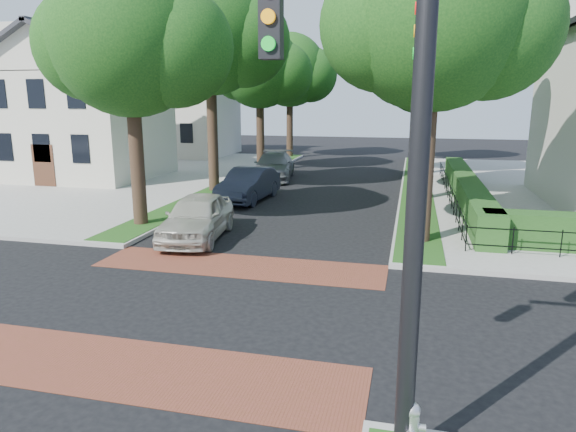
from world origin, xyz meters
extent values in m
plane|color=black|center=(0.00, 0.00, 0.00)|extent=(120.00, 120.00, 0.00)
cube|color=gray|center=(-19.50, 19.00, 0.07)|extent=(30.00, 30.00, 0.15)
cube|color=brown|center=(0.00, 3.20, 0.01)|extent=(9.00, 2.20, 0.01)
cube|color=brown|center=(0.00, -3.20, 0.01)|extent=(9.00, 2.20, 0.01)
cube|color=#194B15|center=(5.40, 19.10, 0.16)|extent=(1.60, 29.80, 0.02)
cube|color=#194B15|center=(-5.40, 19.10, 0.16)|extent=(1.60, 29.80, 0.02)
cylinder|color=black|center=(5.50, 7.00, 3.83)|extent=(0.56, 0.56, 7.35)
sphere|color=#103C11|center=(5.50, 7.00, 7.71)|extent=(6.20, 6.20, 6.20)
sphere|color=#103C11|center=(7.21, 7.30, 7.31)|extent=(4.65, 4.65, 4.65)
sphere|color=#103C11|center=(3.95, 6.80, 7.41)|extent=(4.34, 4.34, 4.34)
sphere|color=#103C11|center=(5.60, 8.55, 8.21)|extent=(4.03, 4.03, 4.03)
cylinder|color=black|center=(5.50, 15.00, 4.00)|extent=(0.56, 0.56, 7.70)
sphere|color=#103C11|center=(5.50, 15.00, 8.07)|extent=(6.60, 6.60, 6.60)
sphere|color=#103C11|center=(7.31, 15.30, 7.67)|extent=(4.95, 4.95, 4.95)
sphere|color=#103C11|center=(3.85, 14.80, 7.77)|extent=(4.62, 4.62, 4.62)
sphere|color=#103C11|center=(5.60, 16.65, 8.57)|extent=(4.29, 4.29, 4.29)
cylinder|color=black|center=(5.50, 24.00, 3.47)|extent=(0.56, 0.56, 6.65)
sphere|color=#103C11|center=(5.50, 24.00, 6.99)|extent=(5.80, 5.80, 5.80)
sphere|color=#103C11|center=(7.09, 24.30, 6.59)|extent=(4.35, 4.35, 4.35)
sphere|color=#103C11|center=(4.05, 23.80, 6.69)|extent=(4.06, 4.06, 4.06)
sphere|color=#103C11|center=(5.60, 25.45, 7.49)|extent=(3.77, 3.77, 3.77)
cylinder|color=black|center=(5.50, 33.00, 3.65)|extent=(0.56, 0.56, 7.00)
sphere|color=#103C11|center=(5.50, 33.00, 7.35)|extent=(6.00, 6.00, 6.00)
sphere|color=#103C11|center=(7.15, 33.30, 6.95)|extent=(4.50, 4.50, 4.50)
sphere|color=#103C11|center=(4.00, 32.80, 7.05)|extent=(4.20, 4.20, 4.20)
sphere|color=#103C11|center=(5.60, 34.50, 7.85)|extent=(3.90, 3.90, 3.90)
cylinder|color=black|center=(-5.50, 7.00, 3.65)|extent=(0.56, 0.56, 7.00)
sphere|color=#103C11|center=(-5.50, 7.00, 7.35)|extent=(6.00, 6.00, 6.00)
sphere|color=#103C11|center=(-3.85, 7.30, 6.95)|extent=(4.50, 4.50, 4.50)
sphere|color=#103C11|center=(-7.00, 6.80, 7.05)|extent=(4.20, 4.20, 4.20)
sphere|color=#103C11|center=(-5.40, 8.50, 7.85)|extent=(3.90, 3.90, 3.90)
cylinder|color=black|center=(-5.50, 15.00, 4.17)|extent=(0.56, 0.56, 8.05)
sphere|color=#103C11|center=(-5.50, 15.00, 8.43)|extent=(6.40, 6.40, 6.40)
sphere|color=#103C11|center=(-3.74, 15.30, 8.03)|extent=(4.80, 4.80, 4.80)
sphere|color=#103C11|center=(-7.10, 14.80, 8.13)|extent=(4.48, 4.48, 4.48)
sphere|color=#103C11|center=(-5.40, 16.60, 8.93)|extent=(4.16, 4.16, 4.16)
cylinder|color=black|center=(-5.50, 24.00, 3.58)|extent=(0.56, 0.56, 6.86)
sphere|color=#103C11|center=(-5.50, 24.00, 7.21)|extent=(5.60, 5.60, 5.60)
sphere|color=#103C11|center=(-3.96, 24.30, 6.81)|extent=(4.20, 4.20, 4.20)
sphere|color=#103C11|center=(-6.90, 23.80, 6.91)|extent=(3.92, 3.92, 3.92)
sphere|color=#103C11|center=(-5.40, 25.40, 7.71)|extent=(3.64, 3.64, 3.64)
cylinder|color=black|center=(-5.50, 33.00, 3.72)|extent=(0.56, 0.56, 7.14)
sphere|color=#103C11|center=(-5.50, 33.00, 7.49)|extent=(6.20, 6.20, 6.20)
sphere|color=#103C11|center=(-3.79, 33.30, 7.09)|extent=(4.65, 4.65, 4.65)
sphere|color=#103C11|center=(-7.05, 32.80, 7.19)|extent=(4.34, 4.34, 4.34)
sphere|color=#103C11|center=(-5.40, 34.55, 7.99)|extent=(4.03, 4.03, 4.03)
cube|color=#1E3E15|center=(7.70, 15.00, 0.75)|extent=(1.00, 18.00, 1.20)
cube|color=beige|center=(-15.50, 18.00, 3.40)|extent=(9.00, 8.00, 6.50)
cube|color=brown|center=(-12.80, 16.40, 8.47)|extent=(0.80, 0.80, 3.64)
cube|color=beige|center=(-15.50, 32.00, 3.40)|extent=(9.00, 8.00, 6.50)
cube|color=brown|center=(-12.80, 30.40, 8.47)|extent=(0.80, 0.80, 3.64)
cylinder|color=black|center=(5.10, -4.60, 4.15)|extent=(0.26, 0.26, 8.00)
cube|color=black|center=(3.20, -4.60, 6.05)|extent=(0.28, 0.22, 1.00)
cylinder|color=orange|center=(3.20, -4.73, 6.05)|extent=(0.18, 0.05, 0.18)
cylinder|color=#0CB226|center=(3.20, -4.73, 5.73)|extent=(0.18, 0.05, 0.18)
cube|color=black|center=(5.10, -2.90, 6.05)|extent=(0.22, 0.28, 1.00)
cylinder|color=red|center=(4.97, -2.90, 6.37)|extent=(0.05, 0.18, 0.18)
cylinder|color=orange|center=(4.97, -2.90, 6.05)|extent=(0.05, 0.18, 0.18)
cylinder|color=#0CB226|center=(4.97, -2.90, 5.73)|extent=(0.05, 0.18, 0.18)
imported|color=#B4B2A2|center=(-2.55, 5.88, 0.83)|extent=(2.56, 5.10, 1.67)
imported|color=#212531|center=(-2.96, 13.30, 0.83)|extent=(2.11, 5.17, 1.67)
imported|color=slate|center=(-3.60, 20.58, 0.85)|extent=(3.24, 6.15, 1.70)
cylinder|color=#AEAEB0|center=(5.20, -4.60, 0.52)|extent=(0.29, 0.29, 0.56)
sphere|color=#AEAEB0|center=(5.20, -4.60, 0.82)|extent=(0.24, 0.24, 0.24)
cylinder|color=#AEAEB0|center=(5.20, -4.60, 0.93)|extent=(0.08, 0.08, 0.07)
cylinder|color=#AEAEB0|center=(5.35, -4.60, 0.57)|extent=(0.14, 0.13, 0.10)
cylinder|color=#AEAEB0|center=(5.05, -4.60, 0.57)|extent=(0.14, 0.13, 0.10)
camera|label=1|loc=(5.01, -11.20, 5.05)|focal=32.00mm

